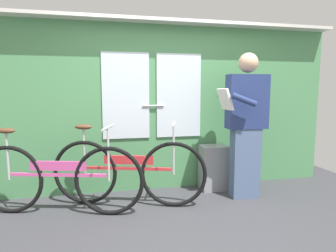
{
  "coord_description": "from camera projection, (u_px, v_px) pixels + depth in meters",
  "views": [
    {
      "loc": [
        -0.82,
        -2.52,
        1.33
      ],
      "look_at": [
        -0.1,
        0.73,
        0.92
      ],
      "focal_mm": 30.79,
      "sensor_mm": 36.0,
      "label": 1
    }
  ],
  "objects": [
    {
      "name": "passenger_reading_newspaper",
      "position": [
        246.0,
        123.0,
        3.51
      ],
      "size": [
        0.59,
        0.53,
        1.78
      ],
      "rotation": [
        0.0,
        0.0,
        3.09
      ],
      "color": "slate",
      "rests_on": "ground_plane"
    },
    {
      "name": "bicycle_near_door",
      "position": [
        128.0,
        172.0,
        3.31
      ],
      "size": [
        1.73,
        0.65,
        0.97
      ],
      "rotation": [
        0.0,
        0.0,
        -0.29
      ],
      "color": "black",
      "rests_on": "ground_plane"
    },
    {
      "name": "trash_bin_by_wall",
      "position": [
        213.0,
        167.0,
        3.88
      ],
      "size": [
        0.35,
        0.28,
        0.6
      ],
      "primitive_type": "cube",
      "color": "gray",
      "rests_on": "ground_plane"
    },
    {
      "name": "train_door_wall",
      "position": [
        167.0,
        103.0,
        3.85
      ],
      "size": [
        4.62,
        0.28,
        2.21
      ],
      "color": "#4C8C56",
      "rests_on": "ground_plane"
    },
    {
      "name": "ground_plane",
      "position": [
        195.0,
        231.0,
        2.78
      ],
      "size": [
        5.62,
        4.13,
        0.04
      ],
      "primitive_type": "cube",
      "color": "#38383D"
    },
    {
      "name": "bicycle_leaning_behind",
      "position": [
        58.0,
        178.0,
        3.08
      ],
      "size": [
        1.79,
        0.62,
        0.96
      ],
      "rotation": [
        0.0,
        0.0,
        -0.26
      ],
      "color": "black",
      "rests_on": "ground_plane"
    }
  ]
}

